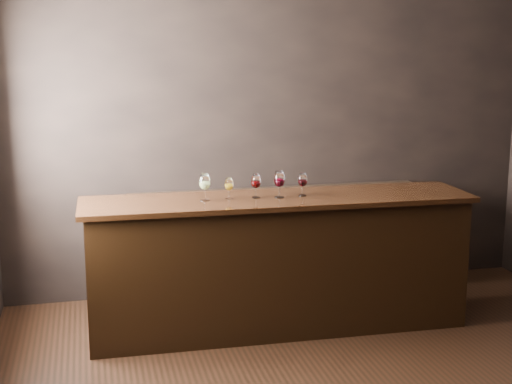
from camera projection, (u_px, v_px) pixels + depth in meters
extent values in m
cube|color=black|center=(274.00, 143.00, 6.67)|extent=(5.00, 0.02, 2.80)
cube|color=black|center=(278.00, 266.00, 5.81)|extent=(3.05, 0.73, 1.06)
cube|color=black|center=(279.00, 200.00, 5.70)|extent=(3.15, 0.80, 0.04)
cube|color=black|center=(279.00, 242.00, 6.64)|extent=(2.75, 0.40, 0.99)
cylinder|color=white|center=(205.00, 200.00, 5.57)|extent=(0.08, 0.08, 0.00)
cylinder|color=white|center=(205.00, 195.00, 5.56)|extent=(0.01, 0.01, 0.08)
ellipsoid|color=white|center=(205.00, 182.00, 5.54)|extent=(0.09, 0.09, 0.13)
cylinder|color=white|center=(205.00, 175.00, 5.52)|extent=(0.07, 0.07, 0.01)
ellipsoid|color=#C6CE70|center=(205.00, 185.00, 5.54)|extent=(0.07, 0.07, 0.06)
cylinder|color=white|center=(229.00, 198.00, 5.63)|extent=(0.06, 0.06, 0.00)
cylinder|color=white|center=(229.00, 194.00, 5.63)|extent=(0.01, 0.01, 0.06)
ellipsoid|color=white|center=(229.00, 184.00, 5.61)|extent=(0.07, 0.07, 0.10)
cylinder|color=white|center=(229.00, 179.00, 5.60)|extent=(0.05, 0.05, 0.01)
ellipsoid|color=orange|center=(229.00, 186.00, 5.61)|extent=(0.06, 0.06, 0.05)
cylinder|color=white|center=(256.00, 197.00, 5.67)|extent=(0.07, 0.07, 0.00)
cylinder|color=white|center=(256.00, 193.00, 5.66)|extent=(0.01, 0.01, 0.07)
ellipsoid|color=white|center=(256.00, 181.00, 5.65)|extent=(0.08, 0.08, 0.11)
cylinder|color=white|center=(256.00, 175.00, 5.64)|extent=(0.06, 0.06, 0.01)
ellipsoid|color=black|center=(256.00, 184.00, 5.65)|extent=(0.06, 0.06, 0.05)
cylinder|color=white|center=(279.00, 197.00, 5.68)|extent=(0.08, 0.08, 0.00)
cylinder|color=white|center=(279.00, 192.00, 5.67)|extent=(0.01, 0.01, 0.08)
ellipsoid|color=white|center=(279.00, 179.00, 5.65)|extent=(0.09, 0.09, 0.13)
cylinder|color=white|center=(279.00, 172.00, 5.64)|extent=(0.07, 0.07, 0.01)
ellipsoid|color=black|center=(279.00, 182.00, 5.65)|extent=(0.07, 0.07, 0.06)
cylinder|color=white|center=(302.00, 195.00, 5.75)|extent=(0.07, 0.07, 0.00)
cylinder|color=white|center=(302.00, 191.00, 5.74)|extent=(0.01, 0.01, 0.07)
ellipsoid|color=white|center=(303.00, 180.00, 5.73)|extent=(0.08, 0.08, 0.11)
cylinder|color=white|center=(303.00, 174.00, 5.72)|extent=(0.06, 0.06, 0.01)
ellipsoid|color=black|center=(303.00, 182.00, 5.73)|extent=(0.06, 0.06, 0.05)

